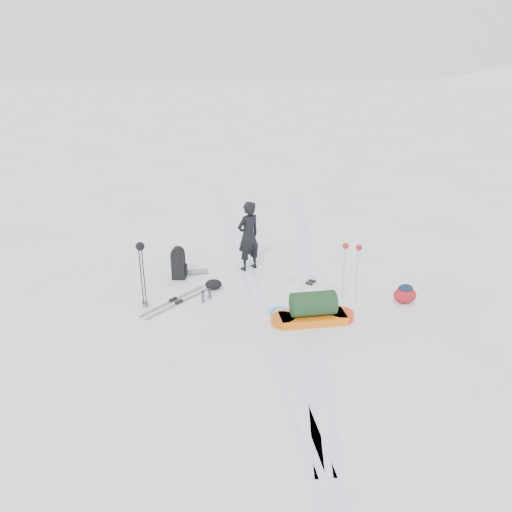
% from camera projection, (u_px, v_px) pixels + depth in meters
% --- Properties ---
extents(ground, '(200.00, 200.00, 0.00)m').
position_uv_depth(ground, '(258.00, 301.00, 10.72)').
color(ground, white).
rests_on(ground, ground).
extents(snow_hill_backdrop, '(359.50, 192.00, 162.45)m').
position_uv_depth(snow_hill_backdrop, '(484.00, 387.00, 119.51)').
color(snow_hill_backdrop, white).
rests_on(snow_hill_backdrop, ground).
extents(ski_tracks, '(3.38, 17.97, 0.01)m').
position_uv_depth(ski_tracks, '(280.00, 282.00, 11.58)').
color(ski_tracks, silver).
rests_on(ski_tracks, ground).
extents(skier, '(0.75, 0.69, 1.72)m').
position_uv_depth(skier, '(248.00, 236.00, 11.99)').
color(skier, black).
rests_on(skier, ground).
extents(pulk_sled, '(1.71, 0.64, 0.64)m').
position_uv_depth(pulk_sled, '(313.00, 311.00, 9.78)').
color(pulk_sled, orange).
rests_on(pulk_sled, ground).
extents(expedition_rucksack, '(0.85, 0.44, 0.79)m').
position_uv_depth(expedition_rucksack, '(181.00, 264.00, 11.68)').
color(expedition_rucksack, black).
rests_on(expedition_rucksack, ground).
extents(ski_poles_black, '(0.19, 0.18, 1.46)m').
position_uv_depth(ski_poles_black, '(141.00, 255.00, 9.98)').
color(ski_poles_black, black).
rests_on(ski_poles_black, ground).
extents(ski_poles_silver, '(0.38, 0.26, 1.28)m').
position_uv_depth(ski_poles_silver, '(352.00, 253.00, 10.38)').
color(ski_poles_silver, silver).
rests_on(ski_poles_silver, ground).
extents(touring_skis_grey, '(1.45, 1.50, 0.07)m').
position_uv_depth(touring_skis_grey, '(176.00, 302.00, 10.64)').
color(touring_skis_grey, '#94969C').
rests_on(touring_skis_grey, ground).
extents(touring_skis_white, '(1.51, 1.14, 0.06)m').
position_uv_depth(touring_skis_white, '(311.00, 283.00, 11.51)').
color(touring_skis_white, silver).
rests_on(touring_skis_white, ground).
extents(rope_coil, '(0.69, 0.69, 0.06)m').
position_uv_depth(rope_coil, '(280.00, 312.00, 10.18)').
color(rope_coil, '#5FC7E8').
rests_on(rope_coil, ground).
extents(small_daypack, '(0.61, 0.57, 0.42)m').
position_uv_depth(small_daypack, '(405.00, 294.00, 10.57)').
color(small_daypack, maroon).
rests_on(small_daypack, ground).
extents(thermos_pair, '(0.21, 0.21, 0.27)m').
position_uv_depth(thermos_pair, '(206.00, 295.00, 10.68)').
color(thermos_pair, '#55575D').
rests_on(thermos_pair, ground).
extents(stuff_sack, '(0.41, 0.33, 0.23)m').
position_uv_depth(stuff_sack, '(214.00, 284.00, 11.20)').
color(stuff_sack, black).
rests_on(stuff_sack, ground).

